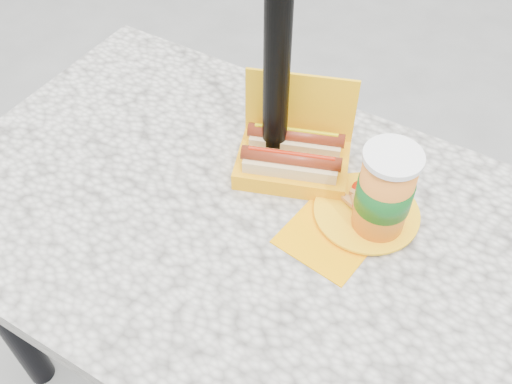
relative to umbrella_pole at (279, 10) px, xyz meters
The scene contains 6 objects.
ground 1.11m from the umbrella_pole, 90.00° to the right, with size 60.00×60.00×0.00m, color slate.
picnic_table 0.49m from the umbrella_pole, 90.00° to the right, with size 1.20×0.80×0.75m.
umbrella_pole is the anchor object (origin of this frame).
hotdog_box 0.31m from the umbrella_pole, ahead, with size 0.27×0.23×0.19m.
fries_plate 0.41m from the umbrella_pole, 12.00° to the right, with size 0.23×0.28×0.04m.
soda_cup 0.36m from the umbrella_pole, 13.06° to the right, with size 0.10×0.10×0.19m.
Camera 1 is at (0.40, -0.59, 1.61)m, focal length 40.00 mm.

